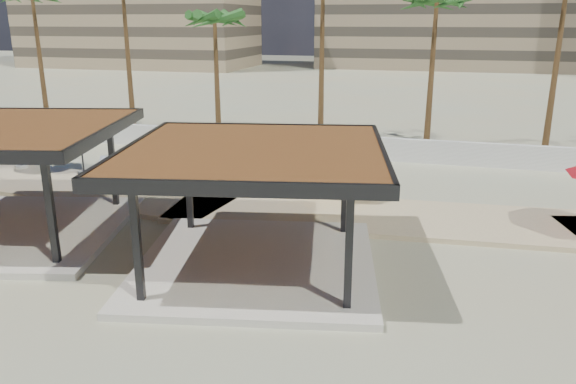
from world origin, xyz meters
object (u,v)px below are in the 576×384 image
Objects in this scene: pavilion_central at (255,197)px; umbrella_a at (15,117)px; lounger_a at (102,174)px; pavilion_west at (4,170)px.

pavilion_central reaches higher than umbrella_a.
umbrella_a is at bearing 66.87° from lounger_a.
pavilion_west reaches higher than pavilion_central.
lounger_a is at bearing -7.75° from umbrella_a.
pavilion_west is at bearing -51.96° from umbrella_a.
pavilion_central is 8.80m from pavilion_west.
pavilion_central is 16.03m from umbrella_a.
pavilion_central reaches higher than lounger_a.
pavilion_west reaches higher than lounger_a.
lounger_a is at bearing 82.53° from pavilion_west.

